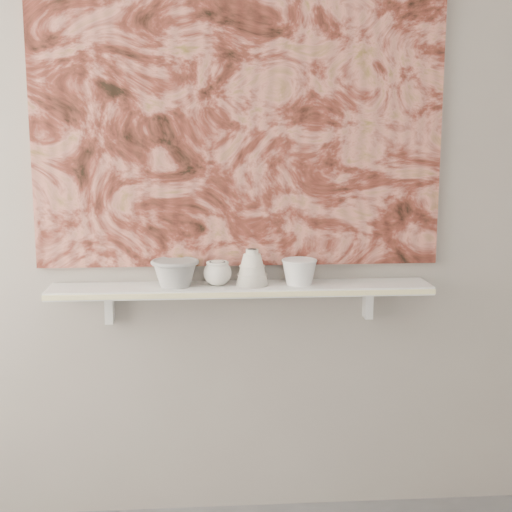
{
  "coord_description": "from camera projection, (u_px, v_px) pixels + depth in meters",
  "views": [
    {
      "loc": [
        -0.13,
        -1.05,
        1.49
      ],
      "look_at": [
        0.05,
        1.49,
        1.04
      ],
      "focal_mm": 50.0,
      "sensor_mm": 36.0,
      "label": 1
    }
  ],
  "objects": [
    {
      "name": "house_motif",
      "position": [
        360.0,
        200.0,
        2.66
      ],
      "size": [
        0.09,
        0.0,
        0.08
      ],
      "primitive_type": "cube",
      "color": "black",
      "rests_on": "painting"
    },
    {
      "name": "bell_vessel",
      "position": [
        252.0,
        267.0,
        2.61
      ],
      "size": [
        0.13,
        0.13,
        0.13
      ],
      "primitive_type": null,
      "rotation": [
        0.0,
        0.0,
        -0.09
      ],
      "color": "beige",
      "rests_on": "shelf"
    },
    {
      "name": "cup_cream",
      "position": [
        217.0,
        273.0,
        2.6
      ],
      "size": [
        0.13,
        0.13,
        0.09
      ],
      "primitive_type": null,
      "rotation": [
        0.0,
        0.0,
        -0.28
      ],
      "color": "beige",
      "rests_on": "shelf"
    },
    {
      "name": "painting",
      "position": [
        239.0,
        117.0,
        2.59
      ],
      "size": [
        1.5,
        0.02,
        1.1
      ],
      "primitive_type": "cube",
      "color": "maroon",
      "rests_on": "wall_back"
    },
    {
      "name": "bracket_right",
      "position": [
        368.0,
        302.0,
        2.73
      ],
      "size": [
        0.03,
        0.06,
        0.12
      ],
      "primitive_type": "cube",
      "color": "white",
      "rests_on": "wall_back"
    },
    {
      "name": "shelf",
      "position": [
        241.0,
        289.0,
        2.62
      ],
      "size": [
        1.4,
        0.18,
        0.03
      ],
      "primitive_type": "cube",
      "color": "white",
      "rests_on": "wall_back"
    },
    {
      "name": "bowl_white",
      "position": [
        299.0,
        272.0,
        2.62
      ],
      "size": [
        0.17,
        0.17,
        0.1
      ],
      "primitive_type": null,
      "rotation": [
        0.0,
        0.0,
        0.32
      ],
      "color": "silver",
      "rests_on": "shelf"
    },
    {
      "name": "bowl_grey",
      "position": [
        175.0,
        272.0,
        2.59
      ],
      "size": [
        0.2,
        0.2,
        0.1
      ],
      "primitive_type": null,
      "rotation": [
        0.0,
        0.0,
        -0.17
      ],
      "color": "#A1A19F",
      "rests_on": "shelf"
    },
    {
      "name": "shelf_stripe",
      "position": [
        243.0,
        295.0,
        2.53
      ],
      "size": [
        1.4,
        0.01,
        0.02
      ],
      "primitive_type": "cube",
      "color": "#F2E8A1",
      "rests_on": "shelf"
    },
    {
      "name": "bracket_left",
      "position": [
        109.0,
        307.0,
        2.66
      ],
      "size": [
        0.03,
        0.06,
        0.12
      ],
      "primitive_type": "cube",
      "color": "white",
      "rests_on": "wall_back"
    },
    {
      "name": "wall_back",
      "position": [
        239.0,
        169.0,
        2.64
      ],
      "size": [
        3.6,
        0.0,
        3.6
      ],
      "primitive_type": "plane",
      "rotation": [
        1.57,
        0.0,
        0.0
      ],
      "color": "gray",
      "rests_on": "floor"
    }
  ]
}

